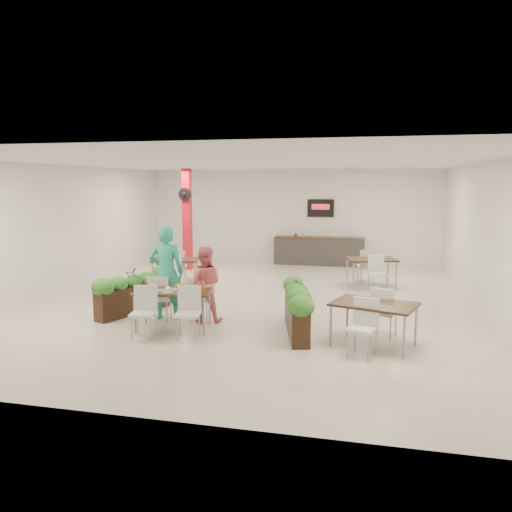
{
  "coord_description": "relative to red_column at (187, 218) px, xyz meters",
  "views": [
    {
      "loc": [
        2.69,
        -11.11,
        2.75
      ],
      "look_at": [
        0.15,
        -0.14,
        1.1
      ],
      "focal_mm": 35.0,
      "sensor_mm": 36.0,
      "label": 1
    }
  ],
  "objects": [
    {
      "name": "planter_right",
      "position": [
        4.41,
        -6.04,
        -1.14
      ],
      "size": [
        0.77,
        1.94,
        1.04
      ],
      "rotation": [
        0.0,
        0.0,
        1.8
      ],
      "color": "black",
      "rests_on": "ground"
    },
    {
      "name": "service_counter",
      "position": [
        4.0,
        1.86,
        -1.15
      ],
      "size": [
        3.0,
        0.64,
        2.2
      ],
      "color": "#322F2C",
      "rests_on": "ground"
    },
    {
      "name": "red_column",
      "position": [
        0.0,
        0.0,
        0.0
      ],
      "size": [
        0.4,
        0.41,
        3.2
      ],
      "color": "red",
      "rests_on": "ground"
    },
    {
      "name": "planter_left",
      "position": [
        0.83,
        -5.41,
        -1.13
      ],
      "size": [
        0.98,
        1.81,
        1.0
      ],
      "rotation": [
        0.0,
        0.0,
        1.18
      ],
      "color": "black",
      "rests_on": "ground"
    },
    {
      "name": "side_table_b",
      "position": [
        5.74,
        -1.37,
        -1.01
      ],
      "size": [
        1.43,
        1.67,
        0.92
      ],
      "rotation": [
        0.0,
        0.0,
        0.27
      ],
      "color": "#301D10",
      "rests_on": "ground"
    },
    {
      "name": "ground",
      "position": [
        3.0,
        -3.79,
        -1.64
      ],
      "size": [
        12.0,
        12.0,
        0.0
      ],
      "primitive_type": "plane",
      "color": "beige",
      "rests_on": "ground"
    },
    {
      "name": "side_table_c",
      "position": [
        5.79,
        -6.48,
        -1.01
      ],
      "size": [
        1.56,
        1.67,
        0.92
      ],
      "rotation": [
        0.0,
        0.0,
        -0.31
      ],
      "color": "#301D10",
      "rests_on": "ground"
    },
    {
      "name": "room_shell",
      "position": [
        3.0,
        -3.79,
        0.36
      ],
      "size": [
        10.1,
        12.1,
        3.22
      ],
      "color": "white",
      "rests_on": "ground"
    },
    {
      "name": "diner_woman",
      "position": [
        2.49,
        -5.65,
        -0.89
      ],
      "size": [
        0.82,
        0.69,
        1.52
      ],
      "primitive_type": "imported",
      "rotation": [
        0.0,
        0.0,
        3.3
      ],
      "color": "#FC7077",
      "rests_on": "ground"
    },
    {
      "name": "main_table",
      "position": [
        2.08,
        -6.31,
        -1.01
      ],
      "size": [
        1.51,
        1.8,
        0.92
      ],
      "rotation": [
        0.0,
        0.0,
        0.16
      ],
      "color": "#301D10",
      "rests_on": "ground"
    },
    {
      "name": "diner_man",
      "position": [
        1.69,
        -5.65,
        -0.68
      ],
      "size": [
        0.77,
        0.57,
        1.92
      ],
      "primitive_type": "imported",
      "rotation": [
        0.0,
        0.0,
        3.3
      ],
      "color": "#28B187",
      "rests_on": "ground"
    },
    {
      "name": "side_table_a",
      "position": [
        0.66,
        -2.65,
        -1.01
      ],
      "size": [
        1.38,
        1.67,
        0.92
      ],
      "rotation": [
        0.0,
        0.0,
        0.26
      ],
      "color": "#301D10",
      "rests_on": "ground"
    }
  ]
}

